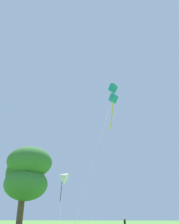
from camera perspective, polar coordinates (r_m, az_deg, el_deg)
The scene contains 3 objects.
kite_teal_box at distance 22.30m, azimuth 5.59°, elevation 4.15°, with size 2.02×9.60×13.02m.
kite_white_distant at distance 42.61m, azimuth -6.43°, elevation -14.96°, with size 4.32×11.75×9.19m.
tree_right_cluster at distance 33.75m, azimuth -14.55°, elevation -13.82°, with size 6.15×5.97×10.38m.
Camera 1 is at (1.24, -4.32, 1.51)m, focal length 38.67 mm.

